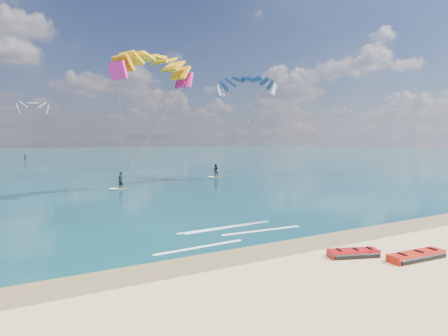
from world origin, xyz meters
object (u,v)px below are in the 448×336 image
at_px(packed_kite_left, 416,260).
at_px(kitesurfer_far, 232,120).
at_px(kitesurfer_main, 138,114).
at_px(packed_kite_mid, 353,257).

bearing_deg(packed_kite_left, kitesurfer_far, 76.23).
height_order(packed_kite_left, kitesurfer_main, kitesurfer_main).
relative_size(packed_kite_mid, kitesurfer_main, 0.17).
relative_size(packed_kite_left, kitesurfer_far, 0.22).
height_order(packed_kite_mid, kitesurfer_far, kitesurfer_far).
bearing_deg(kitesurfer_far, packed_kite_mid, -116.78).
relative_size(packed_kite_left, kitesurfer_main, 0.21).
xyz_separation_m(packed_kite_mid, kitesurfer_main, (-1.31, 25.97, 7.64)).
xyz_separation_m(packed_kite_left, packed_kite_mid, (-2.07, 1.69, 0.00)).
distance_m(packed_kite_mid, kitesurfer_main, 27.10).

